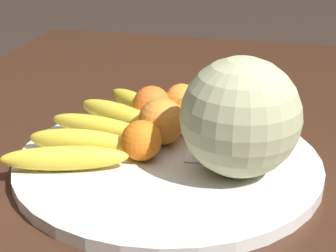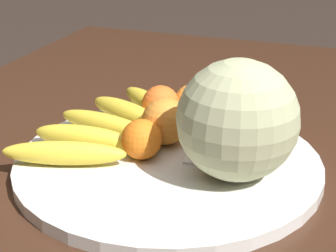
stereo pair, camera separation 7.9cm
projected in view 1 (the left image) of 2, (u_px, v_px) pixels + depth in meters
kitchen_table at (202, 207)px, 0.89m from camera, size 1.40×1.13×0.77m
fruit_bowl at (168, 163)px, 0.81m from camera, size 0.44×0.44×0.02m
melon at (241, 117)px, 0.74m from camera, size 0.16×0.16×0.16m
banana_bunch at (104, 128)px, 0.86m from camera, size 0.32×0.21×0.04m
orange_front_left at (190, 114)px, 0.88m from camera, size 0.06×0.06×0.06m
orange_front_right at (182, 101)px, 0.94m from camera, size 0.06×0.06×0.06m
orange_mid_center at (235, 107)px, 0.89m from camera, size 0.07×0.07×0.07m
orange_back_left at (161, 121)px, 0.84m from camera, size 0.07×0.07×0.07m
orange_back_right at (152, 105)px, 0.92m from camera, size 0.06×0.06×0.06m
orange_top_small at (142, 140)px, 0.79m from camera, size 0.06×0.06×0.06m
produce_tag at (202, 149)px, 0.83m from camera, size 0.09×0.04×0.00m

